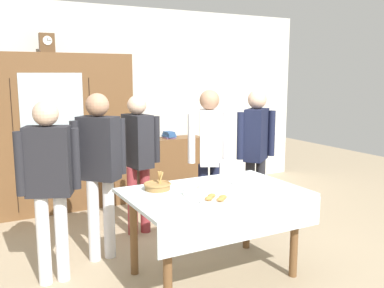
% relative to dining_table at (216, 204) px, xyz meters
% --- Properties ---
extents(ground_plane, '(12.00, 12.00, 0.00)m').
position_rel_dining_table_xyz_m(ground_plane, '(0.00, 0.23, -0.66)').
color(ground_plane, tan).
rests_on(ground_plane, ground).
extents(back_wall, '(6.40, 0.10, 2.70)m').
position_rel_dining_table_xyz_m(back_wall, '(0.00, 2.88, 0.69)').
color(back_wall, silver).
rests_on(back_wall, ground).
extents(dining_table, '(1.50, 0.99, 0.77)m').
position_rel_dining_table_xyz_m(dining_table, '(0.00, 0.00, 0.00)').
color(dining_table, brown).
rests_on(dining_table, ground).
extents(wall_cabinet, '(2.09, 0.46, 2.02)m').
position_rel_dining_table_xyz_m(wall_cabinet, '(-0.90, 2.59, 0.35)').
color(wall_cabinet, brown).
rests_on(wall_cabinet, ground).
extents(mantel_clock, '(0.18, 0.11, 0.24)m').
position_rel_dining_table_xyz_m(mantel_clock, '(-0.88, 2.59, 1.48)').
color(mantel_clock, brown).
rests_on(mantel_clock, wall_cabinet).
extents(bookshelf_low, '(1.01, 0.35, 0.82)m').
position_rel_dining_table_xyz_m(bookshelf_low, '(0.80, 2.64, -0.25)').
color(bookshelf_low, brown).
rests_on(bookshelf_low, ground).
extents(book_stack, '(0.16, 0.22, 0.10)m').
position_rel_dining_table_xyz_m(book_stack, '(0.80, 2.64, 0.21)').
color(book_stack, '#664C7A').
rests_on(book_stack, bookshelf_low).
extents(tea_cup_far_left, '(0.13, 0.13, 0.06)m').
position_rel_dining_table_xyz_m(tea_cup_far_left, '(0.28, 0.10, 0.14)').
color(tea_cup_far_left, white).
rests_on(tea_cup_far_left, dining_table).
extents(tea_cup_center, '(0.13, 0.13, 0.06)m').
position_rel_dining_table_xyz_m(tea_cup_center, '(-0.27, 0.00, 0.14)').
color(tea_cup_center, silver).
rests_on(tea_cup_center, dining_table).
extents(tea_cup_far_right, '(0.13, 0.13, 0.06)m').
position_rel_dining_table_xyz_m(tea_cup_far_right, '(-0.06, 0.13, 0.14)').
color(tea_cup_far_right, white).
rests_on(tea_cup_far_right, dining_table).
extents(bread_basket, '(0.24, 0.24, 0.16)m').
position_rel_dining_table_xyz_m(bread_basket, '(-0.41, 0.30, 0.15)').
color(bread_basket, '#9E7542').
rests_on(bread_basket, dining_table).
extents(pastry_plate, '(0.28, 0.28, 0.05)m').
position_rel_dining_table_xyz_m(pastry_plate, '(-0.14, -0.23, 0.13)').
color(pastry_plate, white).
rests_on(pastry_plate, dining_table).
extents(spoon_far_right, '(0.12, 0.02, 0.01)m').
position_rel_dining_table_xyz_m(spoon_far_right, '(-0.41, -0.00, 0.12)').
color(spoon_far_right, silver).
rests_on(spoon_far_right, dining_table).
extents(spoon_center, '(0.12, 0.02, 0.01)m').
position_rel_dining_table_xyz_m(spoon_center, '(0.10, -0.07, 0.12)').
color(spoon_center, silver).
rests_on(spoon_center, dining_table).
extents(person_by_cabinet, '(0.52, 0.40, 1.60)m').
position_rel_dining_table_xyz_m(person_by_cabinet, '(-0.77, 0.83, 0.31)').
color(person_by_cabinet, silver).
rests_on(person_by_cabinet, ground).
extents(person_near_right_end, '(0.52, 0.41, 1.60)m').
position_rel_dining_table_xyz_m(person_near_right_end, '(0.49, 0.95, 0.31)').
color(person_near_right_end, '#191E38').
rests_on(person_near_right_end, ground).
extents(person_beside_shelf, '(0.52, 0.38, 1.59)m').
position_rel_dining_table_xyz_m(person_beside_shelf, '(1.08, 0.88, 0.30)').
color(person_beside_shelf, '#232328').
rests_on(person_beside_shelf, ground).
extents(person_behind_table_right, '(0.52, 0.33, 1.56)m').
position_rel_dining_table_xyz_m(person_behind_table_right, '(-1.27, 0.57, 0.28)').
color(person_behind_table_right, silver).
rests_on(person_behind_table_right, ground).
extents(person_behind_table_left, '(0.52, 0.39, 1.54)m').
position_rel_dining_table_xyz_m(person_behind_table_left, '(-0.21, 1.29, 0.27)').
color(person_behind_table_left, '#933338').
rests_on(person_behind_table_left, ground).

